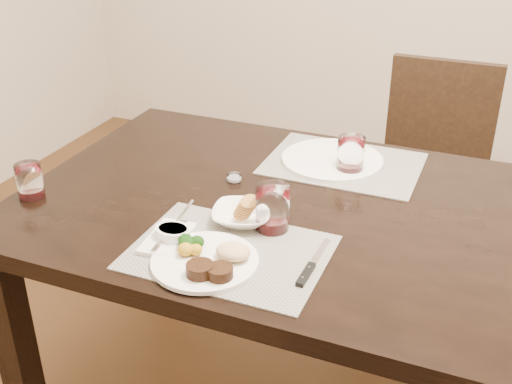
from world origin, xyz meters
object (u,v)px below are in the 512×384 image
at_px(chair_far, 432,166).
at_px(steak_knife, 309,269).
at_px(cracker_bowl, 242,215).
at_px(far_plate, 332,160).
at_px(wine_glass_near, 272,210).
at_px(dinner_plate, 209,260).

distance_m(chair_far, steak_knife, 1.25).
relative_size(cracker_bowl, far_plate, 0.60).
relative_size(chair_far, wine_glass_near, 7.68).
xyz_separation_m(wine_glass_near, far_plate, (0.03, 0.44, -0.05)).
height_order(chair_far, wine_glass_near, chair_far).
height_order(steak_knife, far_plate, far_plate).
bearing_deg(cracker_bowl, dinner_plate, -87.85).
xyz_separation_m(dinner_plate, steak_knife, (0.22, 0.07, -0.01)).
height_order(dinner_plate, steak_knife, dinner_plate).
distance_m(chair_far, wine_glass_near, 1.15).
height_order(steak_knife, wine_glass_near, wine_glass_near).
height_order(cracker_bowl, wine_glass_near, wine_glass_near).
xyz_separation_m(chair_far, dinner_plate, (-0.34, -1.29, 0.26)).
distance_m(steak_knife, far_plate, 0.59).
bearing_deg(far_plate, cracker_bowl, -104.11).
bearing_deg(cracker_bowl, far_plate, 75.89).
distance_m(cracker_bowl, wine_glass_near, 0.09).
distance_m(dinner_plate, cracker_bowl, 0.21).
relative_size(dinner_plate, cracker_bowl, 1.35).
distance_m(steak_knife, wine_glass_near, 0.21).
height_order(dinner_plate, wine_glass_near, wine_glass_near).
relative_size(chair_far, far_plate, 2.92).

